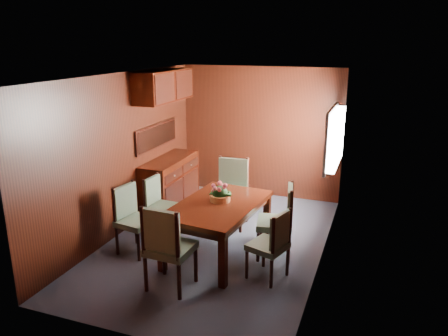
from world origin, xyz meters
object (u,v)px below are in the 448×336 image
at_px(chair_left_near, 132,215).
at_px(chair_head, 167,244).
at_px(sideboard, 170,184).
at_px(chair_right_near, 273,241).
at_px(dining_table, 218,211).
at_px(flower_centerpiece, 220,191).

relative_size(chair_left_near, chair_head, 0.90).
relative_size(sideboard, chair_right_near, 1.54).
distance_m(dining_table, flower_centerpiece, 0.27).
xyz_separation_m(dining_table, chair_right_near, (0.86, -0.38, -0.14)).
distance_m(chair_left_near, flower_centerpiece, 1.27).
bearing_deg(dining_table, chair_head, -96.68).
bearing_deg(chair_left_near, chair_head, 60.58).
height_order(dining_table, chair_head, chair_head).
bearing_deg(chair_head, sideboard, 118.85).
height_order(chair_head, flower_centerpiece, chair_head).
height_order(dining_table, chair_left_near, chair_left_near).
height_order(chair_right_near, chair_head, chair_head).
bearing_deg(chair_left_near, chair_right_near, 97.26).
distance_m(chair_left_near, chair_right_near, 2.01).
height_order(sideboard, flower_centerpiece, flower_centerpiece).
xyz_separation_m(chair_left_near, chair_head, (0.92, -0.73, 0.06)).
height_order(dining_table, flower_centerpiece, flower_centerpiece).
xyz_separation_m(sideboard, dining_table, (1.40, -1.32, 0.19)).
bearing_deg(dining_table, chair_left_near, -158.67).
xyz_separation_m(chair_head, flower_centerpiece, (0.23, 1.15, 0.29)).
height_order(sideboard, chair_right_near, chair_right_near).
bearing_deg(flower_centerpiece, chair_right_near, -29.09).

